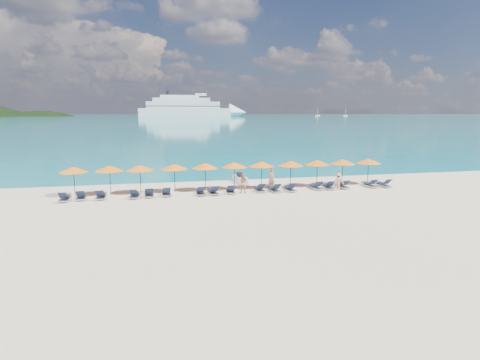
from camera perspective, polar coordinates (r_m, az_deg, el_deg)
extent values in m
plane|color=beige|center=(26.97, 1.39, -3.56)|extent=(1400.00, 1400.00, 0.00)
cube|color=#1FA9B2|center=(685.53, -12.20, 8.95)|extent=(1600.00, 1300.00, 0.01)
ellipsoid|color=black|center=(604.24, -26.40, 4.77)|extent=(162.00, 126.00, 85.50)
cube|color=silver|center=(529.97, -7.84, 9.49)|extent=(117.07, 23.73, 10.60)
cone|color=silver|center=(538.92, -0.29, 9.58)|extent=(23.83, 23.83, 23.33)
cube|color=silver|center=(529.91, -8.10, 10.52)|extent=(93.68, 20.04, 8.48)
cube|color=silver|center=(529.94, -8.35, 11.20)|extent=(72.65, 17.47, 5.30)
cube|color=silver|center=(529.96, -8.60, 11.65)|extent=(49.25, 13.78, 3.71)
cube|color=black|center=(529.89, -8.10, 10.35)|extent=(94.85, 20.28, 0.95)
cube|color=black|center=(529.95, -8.11, 10.75)|extent=(92.51, 19.81, 0.95)
cylinder|color=black|center=(529.59, -10.22, 12.07)|extent=(4.67, 4.67, 5.83)
cube|color=silver|center=(592.68, 10.96, 8.99)|extent=(6.47, 2.16, 1.72)
cylinder|color=silver|center=(592.66, 10.98, 9.53)|extent=(0.39, 0.39, 10.78)
cube|color=silver|center=(587.38, 14.75, 8.84)|extent=(5.80, 1.93, 1.55)
cylinder|color=silver|center=(587.36, 14.77, 9.33)|extent=(0.35, 0.35, 9.67)
cube|color=silver|center=(35.54, 0.00, 0.14)|extent=(0.96, 2.32, 0.52)
cube|color=black|center=(35.30, 0.08, 0.69)|extent=(0.52, 0.97, 0.33)
cylinder|color=black|center=(36.00, -0.24, 1.10)|extent=(0.52, 0.08, 0.06)
imported|color=tan|center=(32.33, 4.53, 0.20)|extent=(0.72, 0.57, 1.74)
imported|color=tan|center=(30.56, 0.51, -0.51)|extent=(0.86, 0.70, 1.54)
imported|color=tan|center=(32.81, 13.82, -0.21)|extent=(0.99, 0.85, 1.41)
cylinder|color=black|center=(31.76, -22.51, -0.26)|extent=(0.05, 0.05, 2.20)
cone|color=orange|center=(31.63, -22.62, 1.38)|extent=(2.10, 2.10, 0.42)
sphere|color=black|center=(31.60, -22.64, 1.78)|extent=(0.08, 0.08, 0.08)
cylinder|color=black|center=(31.47, -17.99, -0.08)|extent=(0.05, 0.05, 2.20)
cone|color=orange|center=(31.34, -18.07, 1.58)|extent=(2.10, 2.10, 0.42)
sphere|color=black|center=(31.31, -18.09, 1.98)|extent=(0.08, 0.08, 0.08)
cylinder|color=black|center=(31.22, -13.98, 0.03)|extent=(0.05, 0.05, 2.20)
cone|color=orange|center=(31.08, -14.04, 1.70)|extent=(2.10, 2.10, 0.42)
sphere|color=black|center=(31.05, -14.06, 2.11)|extent=(0.08, 0.08, 0.08)
cylinder|color=black|center=(31.33, -9.27, 0.23)|extent=(0.05, 0.05, 2.20)
cone|color=orange|center=(31.19, -9.32, 1.89)|extent=(2.10, 2.10, 0.42)
sphere|color=black|center=(31.16, -9.33, 2.29)|extent=(0.08, 0.08, 0.08)
cylinder|color=black|center=(31.56, -4.96, 0.39)|extent=(0.05, 0.05, 2.20)
cone|color=orange|center=(31.42, -4.99, 2.04)|extent=(2.10, 2.10, 0.42)
sphere|color=black|center=(31.39, -4.99, 2.44)|extent=(0.08, 0.08, 0.08)
cylinder|color=black|center=(32.00, -0.79, 0.55)|extent=(0.05, 0.05, 2.20)
cone|color=orange|center=(31.86, -0.80, 2.18)|extent=(2.10, 2.10, 0.42)
sphere|color=black|center=(31.84, -0.80, 2.58)|extent=(0.08, 0.08, 0.08)
cylinder|color=black|center=(32.52, 3.07, 0.69)|extent=(0.05, 0.05, 2.20)
cone|color=orange|center=(32.39, 3.08, 2.29)|extent=(2.10, 2.10, 0.42)
sphere|color=black|center=(32.37, 3.08, 2.68)|extent=(0.08, 0.08, 0.08)
cylinder|color=black|center=(33.12, 7.21, 0.78)|extent=(0.05, 0.05, 2.20)
cone|color=orange|center=(32.99, 7.25, 2.36)|extent=(2.10, 2.10, 0.42)
sphere|color=black|center=(32.96, 7.25, 2.74)|extent=(0.08, 0.08, 0.08)
cylinder|color=black|center=(34.05, 10.90, 0.93)|extent=(0.05, 0.05, 2.20)
cone|color=orange|center=(33.92, 10.95, 2.46)|extent=(2.10, 2.10, 0.42)
sphere|color=black|center=(33.90, 10.96, 2.83)|extent=(0.08, 0.08, 0.08)
cylinder|color=black|center=(35.13, 14.36, 1.07)|extent=(0.05, 0.05, 2.20)
cone|color=orange|center=(35.01, 14.42, 2.55)|extent=(2.10, 2.10, 0.42)
sphere|color=black|center=(34.98, 14.43, 2.91)|extent=(0.08, 0.08, 0.08)
cylinder|color=black|center=(36.14, 17.74, 1.14)|extent=(0.05, 0.05, 2.20)
cone|color=orange|center=(36.03, 17.82, 2.59)|extent=(2.10, 2.10, 0.42)
sphere|color=black|center=(36.00, 17.84, 2.94)|extent=(0.08, 0.08, 0.08)
cube|color=silver|center=(30.67, -23.65, -2.50)|extent=(0.65, 1.71, 0.06)
cube|color=#162037|center=(30.88, -23.57, -2.11)|extent=(0.57, 1.11, 0.04)
cube|color=#162037|center=(30.06, -23.91, -1.95)|extent=(0.56, 0.55, 0.43)
cube|color=silver|center=(30.77, -21.66, -2.33)|extent=(0.76, 1.75, 0.06)
cube|color=#162037|center=(30.98, -21.65, -1.95)|extent=(0.64, 1.14, 0.04)
cube|color=#162037|center=(30.15, -21.78, -1.78)|extent=(0.59, 0.58, 0.43)
cube|color=silver|center=(30.48, -19.14, -2.29)|extent=(0.63, 1.70, 0.06)
cube|color=#162037|center=(30.69, -19.11, -1.90)|extent=(0.56, 1.10, 0.04)
cube|color=#162037|center=(29.86, -19.31, -1.73)|extent=(0.55, 0.54, 0.43)
cube|color=silver|center=(30.15, -14.73, -2.19)|extent=(0.79, 1.75, 0.06)
cube|color=#162037|center=(30.36, -14.68, -1.80)|extent=(0.66, 1.15, 0.04)
cube|color=#162037|center=(29.53, -14.91, -1.63)|extent=(0.60, 0.59, 0.43)
cube|color=silver|center=(30.29, -12.79, -2.06)|extent=(0.66, 1.71, 0.06)
cube|color=#162037|center=(30.50, -12.82, -1.67)|extent=(0.58, 1.11, 0.04)
cube|color=#162037|center=(29.67, -12.80, -1.49)|extent=(0.56, 0.55, 0.43)
cube|color=silver|center=(30.37, -10.43, -1.95)|extent=(0.66, 1.71, 0.06)
cube|color=#162037|center=(30.58, -10.47, -1.56)|extent=(0.57, 1.11, 0.04)
cube|color=#162037|center=(29.75, -10.39, -1.38)|extent=(0.56, 0.55, 0.43)
cube|color=silver|center=(30.31, -5.67, -1.86)|extent=(0.63, 1.70, 0.06)
cube|color=#162037|center=(30.52, -5.74, -1.47)|extent=(0.56, 1.10, 0.04)
cube|color=#162037|center=(29.69, -5.55, -1.29)|extent=(0.55, 0.54, 0.43)
cube|color=silver|center=(30.40, -3.85, -1.80)|extent=(0.77, 1.75, 0.06)
cube|color=#162037|center=(30.61, -3.96, -1.41)|extent=(0.65, 1.14, 0.04)
cube|color=#162037|center=(29.80, -3.60, -1.22)|extent=(0.60, 0.58, 0.43)
cube|color=silver|center=(30.75, -1.38, -1.64)|extent=(0.79, 1.75, 0.06)
cube|color=#162037|center=(30.97, -1.43, -1.26)|extent=(0.66, 1.15, 0.04)
cube|color=#162037|center=(30.14, -1.29, -1.08)|extent=(0.60, 0.59, 0.43)
cube|color=silver|center=(31.42, 2.73, -1.41)|extent=(0.68, 1.72, 0.06)
cube|color=#162037|center=(31.62, 2.60, -1.04)|extent=(0.59, 1.12, 0.04)
cube|color=#162037|center=(30.83, 3.04, -0.85)|extent=(0.57, 0.56, 0.43)
cube|color=silver|center=(31.42, 4.84, -1.43)|extent=(0.79, 1.75, 0.06)
cube|color=#162037|center=(31.62, 4.66, -1.06)|extent=(0.66, 1.15, 0.04)
cube|color=#162037|center=(30.85, 5.25, -0.87)|extent=(0.60, 0.59, 0.43)
cube|color=silver|center=(31.84, 7.03, -1.32)|extent=(0.71, 1.73, 0.06)
cube|color=#162037|center=(32.03, 6.86, -0.96)|extent=(0.61, 1.13, 0.04)
cube|color=#162037|center=(31.26, 7.43, -0.77)|extent=(0.58, 0.57, 0.43)
cube|color=silver|center=(32.89, 10.62, -1.07)|extent=(0.78, 1.75, 0.06)
cube|color=#162037|center=(33.07, 10.42, -0.72)|extent=(0.66, 1.15, 0.04)
cube|color=#162037|center=(32.34, 11.11, -0.52)|extent=(0.60, 0.59, 0.43)
cube|color=silver|center=(33.27, 12.40, -1.00)|extent=(0.78, 1.75, 0.06)
cube|color=#162037|center=(33.47, 12.27, -0.66)|extent=(0.66, 1.15, 0.04)
cube|color=#162037|center=(32.69, 12.75, -0.47)|extent=(0.60, 0.59, 0.43)
cube|color=silver|center=(33.90, 14.28, -0.88)|extent=(0.70, 1.73, 0.06)
cube|color=#162037|center=(34.08, 14.09, -0.54)|extent=(0.60, 1.12, 0.04)
cube|color=#162037|center=(33.36, 14.77, -0.35)|extent=(0.57, 0.56, 0.43)
cube|color=silver|center=(34.93, 17.90, -0.74)|extent=(0.71, 1.73, 0.06)
cube|color=#162037|center=(35.11, 17.69, -0.42)|extent=(0.61, 1.13, 0.04)
cube|color=#162037|center=(34.42, 18.44, -0.23)|extent=(0.58, 0.57, 0.43)
cube|color=silver|center=(35.47, 19.69, -0.69)|extent=(0.74, 1.74, 0.06)
cube|color=#162037|center=(35.64, 19.47, -0.37)|extent=(0.63, 1.14, 0.04)
cube|color=#162037|center=(34.97, 20.26, -0.18)|extent=(0.59, 0.57, 0.43)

